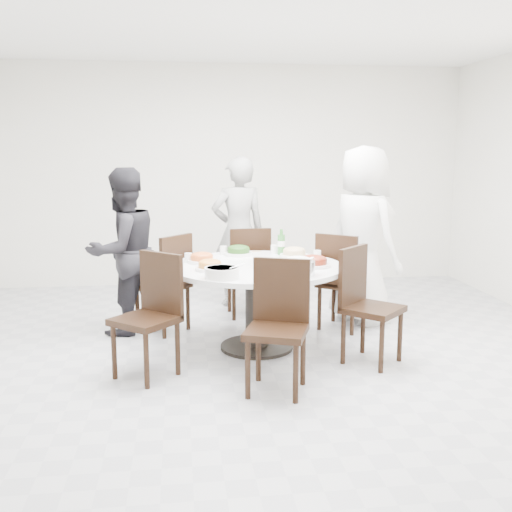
{
  "coord_description": "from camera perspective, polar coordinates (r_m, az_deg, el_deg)",
  "views": [
    {
      "loc": [
        -0.71,
        -4.74,
        1.73
      ],
      "look_at": [
        -0.05,
        0.33,
        0.82
      ],
      "focal_mm": 42.0,
      "sensor_mm": 36.0,
      "label": 1
    }
  ],
  "objects": [
    {
      "name": "chair_nw",
      "position": [
        5.79,
        -8.93,
        -2.56
      ],
      "size": [
        0.59,
        0.59,
        0.95
      ],
      "primitive_type": "cube",
      "rotation": [
        0.0,
        0.0,
        3.99
      ],
      "color": "black",
      "rests_on": "floor"
    },
    {
      "name": "diner_right",
      "position": [
        6.07,
        10.14,
        1.93
      ],
      "size": [
        0.88,
        1.02,
        1.77
      ],
      "primitive_type": "imported",
      "rotation": [
        0.0,
        0.0,
        2.01
      ],
      "color": "white",
      "rests_on": "floor"
    },
    {
      "name": "beverage_bottle",
      "position": [
        5.66,
        2.42,
        1.35
      ],
      "size": [
        0.07,
        0.07,
        0.24
      ],
      "primitive_type": "cylinder",
      "color": "#2D702D",
      "rests_on": "dining_table"
    },
    {
      "name": "wall_back",
      "position": [
        7.78,
        -2.18,
        7.64
      ],
      "size": [
        6.0,
        0.01,
        2.8
      ],
      "primitive_type": "cube",
      "color": "white",
      "rests_on": "ground"
    },
    {
      "name": "diner_middle",
      "position": [
        6.66,
        -1.7,
        2.3
      ],
      "size": [
        0.66,
        0.48,
        1.66
      ],
      "primitive_type": "imported",
      "rotation": [
        0.0,
        0.0,
        3.29
      ],
      "color": "black",
      "rests_on": "floor"
    },
    {
      "name": "dish_orange",
      "position": [
        5.29,
        -5.18,
        -0.27
      ],
      "size": [
        0.25,
        0.25,
        0.07
      ],
      "primitive_type": "cylinder",
      "color": "white",
      "rests_on": "dining_table"
    },
    {
      "name": "soup_bowl",
      "position": [
        4.65,
        -3.27,
        -1.59
      ],
      "size": [
        0.27,
        0.27,
        0.08
      ],
      "primitive_type": "cylinder",
      "color": "white",
      "rests_on": "dining_table"
    },
    {
      "name": "floor",
      "position": [
        5.1,
        1.06,
        -9.76
      ],
      "size": [
        6.0,
        6.0,
        0.01
      ],
      "primitive_type": "cube",
      "color": "#B1B2B6",
      "rests_on": "ground"
    },
    {
      "name": "dish_greens",
      "position": [
        5.65,
        -1.68,
        0.44
      ],
      "size": [
        0.27,
        0.27,
        0.07
      ],
      "primitive_type": "cylinder",
      "color": "white",
      "rests_on": "dining_table"
    },
    {
      "name": "wall_front",
      "position": [
        1.91,
        14.53,
        -0.22
      ],
      "size": [
        6.0,
        0.01,
        2.8
      ],
      "primitive_type": "cube",
      "color": "white",
      "rests_on": "ground"
    },
    {
      "name": "chair_se",
      "position": [
        4.97,
        11.07,
        -4.74
      ],
      "size": [
        0.59,
        0.59,
        0.95
      ],
      "primitive_type": "cube",
      "rotation": [
        0.0,
        0.0,
        7.07
      ],
      "color": "black",
      "rests_on": "floor"
    },
    {
      "name": "chair_ne",
      "position": [
        5.88,
        8.3,
        -2.35
      ],
      "size": [
        0.59,
        0.59,
        0.95
      ],
      "primitive_type": "cube",
      "rotation": [
        0.0,
        0.0,
        2.47
      ],
      "color": "black",
      "rests_on": "floor"
    },
    {
      "name": "tea_cups",
      "position": [
        5.8,
        -1.02,
        0.74
      ],
      "size": [
        0.07,
        0.07,
        0.08
      ],
      "primitive_type": "cylinder",
      "color": "white",
      "rests_on": "dining_table"
    },
    {
      "name": "chair_s",
      "position": [
        4.3,
        1.96,
        -6.9
      ],
      "size": [
        0.54,
        0.54,
        0.95
      ],
      "primitive_type": "cube",
      "rotation": [
        0.0,
        0.0,
        5.93
      ],
      "color": "black",
      "rests_on": "floor"
    },
    {
      "name": "rice_bowl",
      "position": [
        4.75,
        4.05,
        -1.15
      ],
      "size": [
        0.26,
        0.26,
        0.11
      ],
      "primitive_type": "cylinder",
      "color": "silver",
      "rests_on": "dining_table"
    },
    {
      "name": "dish_redbrown",
      "position": [
        5.11,
        5.46,
        -0.59
      ],
      "size": [
        0.3,
        0.3,
        0.08
      ],
      "primitive_type": "cylinder",
      "color": "white",
      "rests_on": "dining_table"
    },
    {
      "name": "dining_table",
      "position": [
        5.25,
        0.07,
        -4.88
      ],
      "size": [
        1.5,
        1.5,
        0.75
      ],
      "primitive_type": "cylinder",
      "color": "white",
      "rests_on": "floor"
    },
    {
      "name": "dish_tofu",
      "position": [
        4.95,
        -4.41,
        -1.01
      ],
      "size": [
        0.25,
        0.25,
        0.06
      ],
      "primitive_type": "cylinder",
      "color": "white",
      "rests_on": "dining_table"
    },
    {
      "name": "chair_sw",
      "position": [
        4.65,
        -10.52,
        -5.76
      ],
      "size": [
        0.59,
        0.59,
        0.95
      ],
      "primitive_type": "cube",
      "rotation": [
        0.0,
        0.0,
        5.56
      ],
      "color": "black",
      "rests_on": "floor"
    },
    {
      "name": "diner_left",
      "position": [
        5.77,
        -12.51,
        0.42
      ],
      "size": [
        0.97,
        0.95,
        1.57
      ],
      "primitive_type": "imported",
      "rotation": [
        0.0,
        0.0,
        3.85
      ],
      "color": "black",
      "rests_on": "floor"
    },
    {
      "name": "chair_n",
      "position": [
        6.28,
        -0.82,
        -1.45
      ],
      "size": [
        0.44,
        0.44,
        0.95
      ],
      "primitive_type": "cube",
      "rotation": [
        0.0,
        0.0,
        3.19
      ],
      "color": "black",
      "rests_on": "floor"
    },
    {
      "name": "chopsticks",
      "position": [
        5.79,
        -0.62,
        0.38
      ],
      "size": [
        0.24,
        0.04,
        0.01
      ],
      "primitive_type": null,
      "color": "tan",
      "rests_on": "dining_table"
    },
    {
      "name": "ceiling",
      "position": [
        4.91,
        1.17,
        22.65
      ],
      "size": [
        6.0,
        6.0,
        0.01
      ],
      "primitive_type": "cube",
      "color": "white",
      "rests_on": "ground"
    },
    {
      "name": "dish_pale",
      "position": [
        5.55,
        3.66,
        0.27
      ],
      "size": [
        0.27,
        0.27,
        0.07
      ],
      "primitive_type": "cylinder",
      "color": "white",
      "rests_on": "dining_table"
    }
  ]
}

